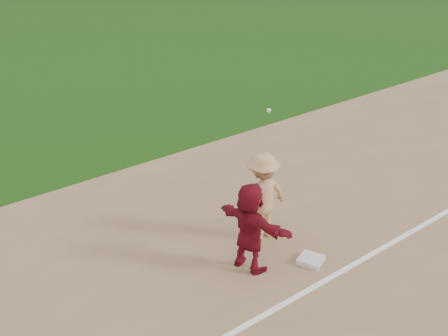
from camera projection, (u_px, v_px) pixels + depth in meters
ground at (279, 266)px, 9.61m from camera, size 160.00×160.00×0.00m
foul_line at (313, 287)px, 9.03m from camera, size 60.00×0.10×0.01m
first_base at (311, 260)px, 9.65m from camera, size 0.51×0.51×0.09m
base_runner at (250, 227)px, 9.20m from camera, size 0.69×1.52×1.58m
first_base_play at (262, 196)px, 10.08m from camera, size 1.09×0.64×2.61m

